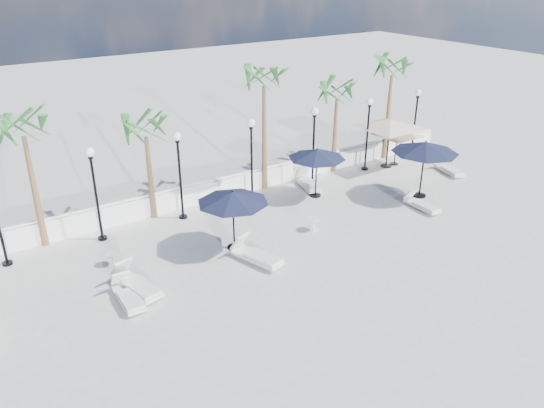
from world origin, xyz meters
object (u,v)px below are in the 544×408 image
lounger_4 (308,183)px  lounger_6 (449,169)px  lounger_2 (257,255)px  lounger_3 (136,284)px  lounger_1 (128,295)px  parasol_cream_sq_a (390,120)px  lounger_5 (422,204)px  parasol_cream_sq_b (398,130)px  parasol_navy_mid (317,154)px  parasol_navy_right (425,148)px  parasol_navy_left (233,197)px

lounger_4 → lounger_6: (7.31, -2.52, -0.01)m
lounger_2 → lounger_6: lounger_2 is taller
lounger_2 → lounger_3: lounger_3 is taller
lounger_4 → lounger_1: bearing=-143.4°
lounger_1 → parasol_cream_sq_a: size_ratio=0.34×
lounger_1 → lounger_5: (13.38, -0.35, -0.01)m
lounger_2 → lounger_4: 7.38m
lounger_1 → parasol_cream_sq_b: bearing=16.6°
lounger_1 → lounger_5: 13.38m
parasol_navy_mid → parasol_navy_right: size_ratio=0.87×
lounger_5 → parasol_navy_left: 9.06m
parasol_navy_mid → parasol_navy_right: bearing=-33.7°
lounger_4 → parasol_navy_mid: bearing=-93.4°
parasol_navy_left → parasol_cream_sq_a: size_ratio=0.48×
parasol_navy_left → parasol_navy_mid: size_ratio=1.03×
lounger_4 → parasol_navy_left: bearing=-137.7°
lounger_3 → parasol_cream_sq_b: (16.05, 3.95, 1.67)m
parasol_navy_right → parasol_cream_sq_a: size_ratio=0.54×
parasol_navy_mid → parasol_cream_sq_b: 6.27m
parasol_navy_mid → parasol_cream_sq_b: (6.19, 1.00, -0.14)m
lounger_1 → lounger_3: (0.45, 0.44, 0.03)m
lounger_1 → parasol_navy_left: 5.17m
lounger_4 → lounger_5: size_ratio=1.15×
lounger_6 → parasol_navy_left: size_ratio=0.73×
lounger_5 → lounger_4: bearing=121.2°
lounger_2 → lounger_6: 13.26m
lounger_5 → parasol_navy_right: size_ratio=0.59×
lounger_6 → lounger_4: bearing=175.5°
parasol_navy_mid → parasol_cream_sq_a: bearing=10.2°
parasol_navy_mid → lounger_2: bearing=-147.1°
lounger_1 → lounger_3: size_ratio=0.85×
lounger_1 → parasol_navy_right: (14.37, 0.68, 2.17)m
lounger_6 → parasol_cream_sq_a: parasol_cream_sq_a is taller
lounger_6 → parasol_navy_right: 4.34m
lounger_6 → parasol_navy_right: bearing=-146.6°
parasol_cream_sq_a → parasol_cream_sq_b: parasol_cream_sq_a is taller
lounger_2 → parasol_navy_mid: bearing=15.6°
lounger_3 → parasol_navy_left: bearing=-2.6°
lounger_3 → parasol_navy_mid: parasol_navy_mid is taller
lounger_6 → parasol_cream_sq_a: 3.98m
lounger_6 → parasol_cream_sq_b: parasol_cream_sq_b is taller
lounger_5 → lounger_2: bearing=179.8°
lounger_6 → parasol_navy_left: 13.42m
lounger_6 → lounger_5: bearing=-139.2°
lounger_6 → parasol_navy_right: parasol_navy_right is taller
lounger_3 → lounger_6: (17.48, 1.45, -0.03)m
lounger_3 → parasol_navy_left: (4.21, 0.77, 1.85)m
parasol_navy_mid → parasol_cream_sq_b: size_ratio=0.63×
parasol_cream_sq_b → parasol_navy_right: bearing=-119.7°
lounger_3 → parasol_cream_sq_a: parasol_cream_sq_a is taller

